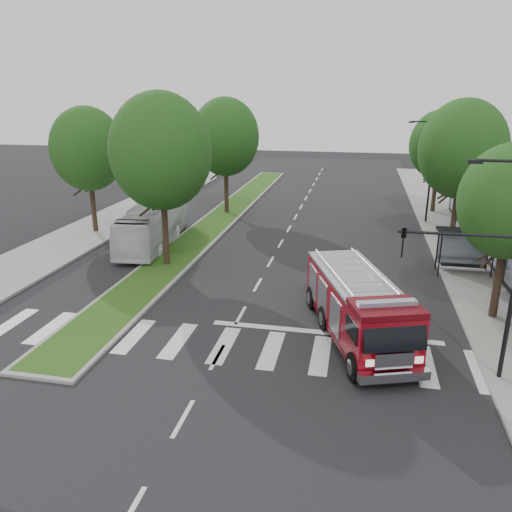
% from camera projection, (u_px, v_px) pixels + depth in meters
% --- Properties ---
extents(ground, '(140.00, 140.00, 0.00)m').
position_uv_depth(ground, '(241.00, 315.00, 23.47)').
color(ground, black).
rests_on(ground, ground).
extents(sidewalk_right, '(5.00, 80.00, 0.15)m').
position_uv_depth(sidewalk_right, '(478.00, 264.00, 30.34)').
color(sidewalk_right, gray).
rests_on(sidewalk_right, ground).
extents(sidewalk_left, '(5.00, 80.00, 0.15)m').
position_uv_depth(sidewalk_left, '(76.00, 239.00, 35.55)').
color(sidewalk_left, gray).
rests_on(sidewalk_left, ground).
extents(median, '(3.00, 50.00, 0.15)m').
position_uv_depth(median, '(221.00, 218.00, 41.35)').
color(median, gray).
rests_on(median, ground).
extents(bus_shelter, '(3.20, 1.60, 2.61)m').
position_uv_depth(bus_shelter, '(466.00, 240.00, 28.26)').
color(bus_shelter, black).
rests_on(bus_shelter, ground).
extents(tree_right_near, '(4.40, 4.40, 8.05)m').
position_uv_depth(tree_right_near, '(511.00, 202.00, 21.40)').
color(tree_right_near, black).
rests_on(tree_right_near, ground).
extents(tree_right_mid, '(5.60, 5.60, 9.72)m').
position_uv_depth(tree_right_mid, '(462.00, 149.00, 32.26)').
color(tree_right_mid, black).
rests_on(tree_right_mid, ground).
extents(tree_right_far, '(5.00, 5.00, 8.73)m').
position_uv_depth(tree_right_far, '(440.00, 145.00, 41.77)').
color(tree_right_far, black).
rests_on(tree_right_far, ground).
extents(tree_median_near, '(5.80, 5.80, 10.16)m').
position_uv_depth(tree_median_near, '(161.00, 152.00, 28.09)').
color(tree_median_near, black).
rests_on(tree_median_near, ground).
extents(tree_median_far, '(5.60, 5.60, 9.72)m').
position_uv_depth(tree_median_far, '(225.00, 137.00, 41.22)').
color(tree_median_far, black).
rests_on(tree_median_far, ground).
extents(tree_left_mid, '(5.20, 5.20, 9.16)m').
position_uv_depth(tree_left_mid, '(87.00, 149.00, 35.42)').
color(tree_left_mid, black).
rests_on(tree_left_mid, ground).
extents(streetlight_right_near, '(4.08, 0.22, 8.00)m').
position_uv_depth(streetlight_right_near, '(491.00, 257.00, 16.91)').
color(streetlight_right_near, black).
rests_on(streetlight_right_near, ground).
extents(streetlight_right_far, '(2.11, 0.20, 8.00)m').
position_uv_depth(streetlight_right_far, '(429.00, 167.00, 38.69)').
color(streetlight_right_far, black).
rests_on(streetlight_right_far, ground).
extents(fire_engine, '(5.15, 8.85, 2.95)m').
position_uv_depth(fire_engine, '(357.00, 307.00, 20.97)').
color(fire_engine, '#4F040B').
rests_on(fire_engine, ground).
extents(city_bus, '(3.49, 10.41, 2.84)m').
position_uv_depth(city_bus, '(154.00, 224.00, 34.06)').
color(city_bus, silver).
rests_on(city_bus, ground).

